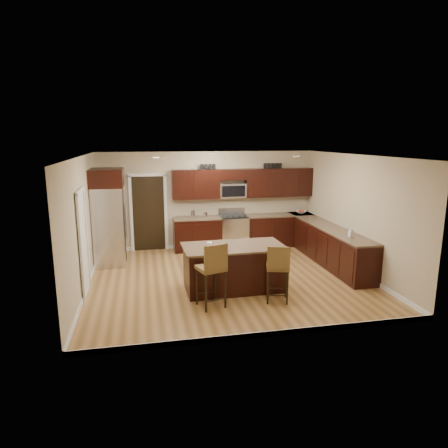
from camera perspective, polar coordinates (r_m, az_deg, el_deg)
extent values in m
plane|color=#9D723E|center=(8.97, 0.60, -7.77)|extent=(6.00, 6.00, 0.00)
plane|color=silver|center=(8.44, 0.64, 9.73)|extent=(6.00, 6.00, 0.00)
plane|color=tan|center=(11.26, -2.35, 3.44)|extent=(6.00, 0.00, 6.00)
plane|color=tan|center=(8.50, -19.56, -0.14)|extent=(0.00, 5.50, 5.50)
plane|color=tan|center=(9.68, 18.26, 1.39)|extent=(0.00, 5.50, 5.50)
cube|color=black|center=(11.10, -3.84, -1.50)|extent=(1.30, 0.60, 0.88)
cube|color=black|center=(11.65, 7.84, -0.93)|extent=(1.94, 0.60, 0.88)
cube|color=black|center=(10.14, 15.12, -3.22)|extent=(0.60, 3.35, 0.88)
cube|color=brown|center=(11.00, -3.87, 0.83)|extent=(1.30, 0.63, 0.04)
cube|color=brown|center=(11.55, 7.91, 1.29)|extent=(1.94, 0.63, 0.04)
cube|color=brown|center=(10.04, 15.27, -0.69)|extent=(0.63, 3.35, 0.04)
cube|color=black|center=(10.99, -4.04, 5.67)|extent=(1.30, 0.33, 0.80)
cube|color=black|center=(11.54, 7.82, 5.91)|extent=(1.94, 0.33, 0.80)
cube|color=black|center=(11.14, 1.24, 7.08)|extent=(0.76, 0.33, 0.30)
cube|color=silver|center=(11.27, 1.35, -1.20)|extent=(0.76, 0.64, 0.90)
cube|color=black|center=(11.18, 1.37, 1.09)|extent=(0.76, 0.60, 0.03)
cube|color=black|center=(10.99, 1.70, -1.56)|extent=(0.65, 0.01, 0.45)
cube|color=silver|center=(11.42, 1.06, 1.89)|extent=(0.76, 0.05, 0.18)
cube|color=silver|center=(11.21, 1.21, 4.80)|extent=(0.76, 0.31, 0.40)
cube|color=black|center=(11.16, -10.71, 1.49)|extent=(0.85, 0.03, 2.06)
cube|color=white|center=(8.28, -19.53, -2.80)|extent=(0.03, 0.80, 2.04)
cube|color=black|center=(8.25, 1.37, -6.35)|extent=(1.97, 1.01, 0.88)
cube|color=brown|center=(8.11, 1.39, -3.27)|extent=(2.08, 1.11, 0.04)
cube|color=black|center=(8.38, 1.36, -8.91)|extent=(1.89, 0.93, 0.09)
cube|color=brown|center=(7.31, -1.90, -6.31)|extent=(0.57, 0.57, 0.07)
cube|color=brown|center=(7.06, -1.15, -4.94)|extent=(0.45, 0.18, 0.49)
cylinder|color=black|center=(7.24, -3.16, -9.80)|extent=(0.04, 0.04, 0.71)
cylinder|color=black|center=(7.30, -0.07, -9.58)|extent=(0.04, 0.04, 0.71)
cylinder|color=black|center=(7.60, -3.61, -8.71)|extent=(0.04, 0.04, 0.71)
cylinder|color=black|center=(7.66, -0.67, -8.51)|extent=(0.04, 0.04, 0.71)
cube|color=brown|center=(7.64, 7.68, -6.10)|extent=(0.52, 0.52, 0.06)
cube|color=brown|center=(7.40, 7.80, -4.94)|extent=(0.41, 0.16, 0.45)
cylinder|color=black|center=(7.55, 6.75, -9.17)|extent=(0.04, 0.04, 0.65)
cylinder|color=black|center=(7.66, 9.33, -8.91)|extent=(0.04, 0.04, 0.65)
cylinder|color=black|center=(7.87, 5.93, -8.25)|extent=(0.04, 0.04, 0.65)
cylinder|color=black|center=(7.98, 8.41, -8.02)|extent=(0.04, 0.04, 0.65)
cube|color=silver|center=(10.14, -16.06, -0.25)|extent=(0.72, 0.96, 1.92)
cube|color=black|center=(10.12, -14.00, -0.16)|extent=(0.01, 0.02, 1.83)
cylinder|color=silver|center=(10.02, -13.90, 0.29)|extent=(0.02, 0.02, 0.85)
cylinder|color=silver|center=(10.18, -13.87, 0.47)|extent=(0.02, 0.02, 0.85)
cube|color=black|center=(9.96, -16.45, 6.37)|extent=(0.78, 1.02, 0.43)
cube|color=brown|center=(10.60, 6.00, -4.63)|extent=(0.95, 0.69, 0.01)
imported|color=silver|center=(11.78, 10.94, 1.67)|extent=(0.39, 0.39, 0.07)
imported|color=#B2B2B2|center=(9.26, 17.72, -1.09)|extent=(0.10, 0.10, 0.22)
cylinder|color=silver|center=(10.96, -4.48, 1.44)|extent=(0.12, 0.12, 0.21)
cylinder|color=silver|center=(11.01, -2.65, 1.34)|extent=(0.11, 0.11, 0.14)
cylinder|color=white|center=(8.00, -2.10, -2.97)|extent=(0.10, 0.10, 0.10)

